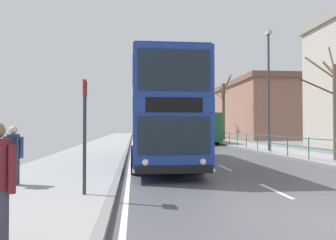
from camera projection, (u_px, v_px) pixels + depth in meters
The scene contains 10 objects.
ground at pixel (299, 217), 5.95m from camera, with size 15.80×140.00×0.20m.
double_decker_bus_main at pixel (161, 115), 15.03m from camera, with size 2.77×11.22×4.31m.
background_bus_far_lane at pixel (197, 127), 33.57m from camera, with size 2.69×10.37×2.97m.
pedestrian_railing_far_kerb at pixel (252, 139), 22.54m from camera, with size 0.05×31.87×1.07m.
pedestrian_with_backpack at pixel (13, 151), 8.71m from camera, with size 0.55×0.54×1.60m.
bus_stop_sign_near at pixel (85, 124), 7.53m from camera, with size 0.08×0.44×2.69m.
street_lamp_far_side at pixel (269, 82), 21.20m from camera, with size 0.28×0.60×7.89m.
bare_tree_far_00 at pixel (207, 113), 44.53m from camera, with size 1.83×2.42×7.26m.
bare_tree_far_02 at pixel (224, 109), 37.17m from camera, with size 3.21×2.99×7.41m.
background_building_00 at pixel (274, 110), 46.92m from camera, with size 13.64×18.52×8.23m.
Camera 1 is at (-3.77, -5.70, 1.73)m, focal length 34.30 mm.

